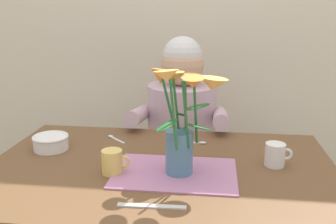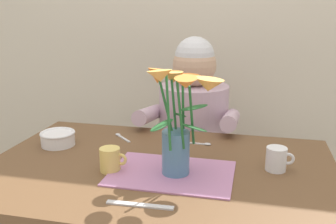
# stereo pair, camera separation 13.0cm
# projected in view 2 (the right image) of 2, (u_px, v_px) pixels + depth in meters

# --- Properties ---
(wood_panel_backdrop) EXTENTS (4.00, 0.10, 2.50)m
(wood_panel_backdrop) POSITION_uv_depth(u_px,v_px,m) (204.00, 10.00, 2.15)
(wood_panel_backdrop) COLOR beige
(wood_panel_backdrop) RESTS_ON ground_plane
(dining_table) EXTENTS (1.20, 0.80, 0.74)m
(dining_table) POSITION_uv_depth(u_px,v_px,m) (159.00, 191.00, 1.33)
(dining_table) COLOR brown
(dining_table) RESTS_ON ground_plane
(seated_person) EXTENTS (0.45, 0.47, 1.14)m
(seated_person) POSITION_uv_depth(u_px,v_px,m) (193.00, 151.00, 1.92)
(seated_person) COLOR #4C4C56
(seated_person) RESTS_ON ground_plane
(striped_placemat) EXTENTS (0.40, 0.28, 0.00)m
(striped_placemat) POSITION_uv_depth(u_px,v_px,m) (172.00, 173.00, 1.24)
(striped_placemat) COLOR #B275A3
(striped_placemat) RESTS_ON dining_table
(flower_vase) EXTENTS (0.27, 0.23, 0.36)m
(flower_vase) POSITION_uv_depth(u_px,v_px,m) (178.00, 117.00, 1.18)
(flower_vase) COLOR teal
(flower_vase) RESTS_ON dining_table
(ceramic_bowl) EXTENTS (0.14, 0.14, 0.06)m
(ceramic_bowl) POSITION_uv_depth(u_px,v_px,m) (58.00, 138.00, 1.49)
(ceramic_bowl) COLOR white
(ceramic_bowl) RESTS_ON dining_table
(dinner_knife) EXTENTS (0.19, 0.02, 0.00)m
(dinner_knife) POSITION_uv_depth(u_px,v_px,m) (140.00, 205.00, 1.04)
(dinner_knife) COLOR silver
(dinner_knife) RESTS_ON dining_table
(coffee_cup) EXTENTS (0.09, 0.07, 0.08)m
(coffee_cup) POSITION_uv_depth(u_px,v_px,m) (111.00, 160.00, 1.25)
(coffee_cup) COLOR #E5C666
(coffee_cup) RESTS_ON dining_table
(ceramic_mug) EXTENTS (0.09, 0.07, 0.08)m
(ceramic_mug) POSITION_uv_depth(u_px,v_px,m) (277.00, 159.00, 1.26)
(ceramic_mug) COLOR silver
(ceramic_mug) RESTS_ON dining_table
(spoon_0) EXTENTS (0.10, 0.09, 0.01)m
(spoon_0) POSITION_uv_depth(u_px,v_px,m) (121.00, 136.00, 1.59)
(spoon_0) COLOR silver
(spoon_0) RESTS_ON dining_table
(spoon_1) EXTENTS (0.12, 0.02, 0.01)m
(spoon_1) POSITION_uv_depth(u_px,v_px,m) (201.00, 144.00, 1.51)
(spoon_1) COLOR silver
(spoon_1) RESTS_ON dining_table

